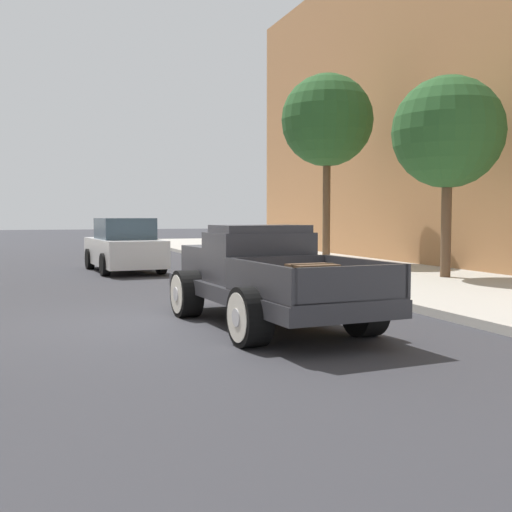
# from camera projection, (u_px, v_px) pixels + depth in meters

# --- Properties ---
(ground_plane) EXTENTS (140.00, 140.00, 0.00)m
(ground_plane) POSITION_uv_depth(u_px,v_px,m) (158.00, 322.00, 10.24)
(ground_plane) COLOR #333338
(hotrod_truck_gunmetal) EXTENTS (2.43, 5.03, 1.58)m
(hotrod_truck_gunmetal) POSITION_uv_depth(u_px,v_px,m) (261.00, 277.00, 10.07)
(hotrod_truck_gunmetal) COLOR #333338
(hotrod_truck_gunmetal) RESTS_ON ground
(car_background_white) EXTENTS (2.12, 4.42, 1.65)m
(car_background_white) POSITION_uv_depth(u_px,v_px,m) (124.00, 247.00, 19.38)
(car_background_white) COLOR silver
(car_background_white) RESTS_ON ground
(street_tree_nearest) EXTENTS (2.84, 2.84, 5.11)m
(street_tree_nearest) POSITION_uv_depth(u_px,v_px,m) (448.00, 133.00, 15.96)
(street_tree_nearest) COLOR brown
(street_tree_nearest) RESTS_ON sidewalk_right
(street_tree_second) EXTENTS (3.09, 3.09, 6.32)m
(street_tree_second) POSITION_uv_depth(u_px,v_px,m) (327.00, 121.00, 21.11)
(street_tree_second) COLOR brown
(street_tree_second) RESTS_ON sidewalk_right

